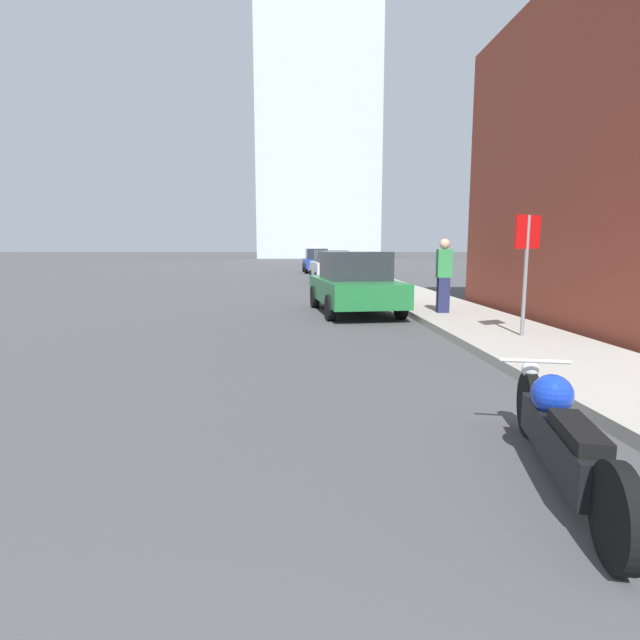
# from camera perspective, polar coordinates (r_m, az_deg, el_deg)

# --- Properties ---
(sidewalk) EXTENTS (2.35, 240.00, 0.15)m
(sidewalk) POSITION_cam_1_polar(r_m,az_deg,el_deg) (39.53, 2.77, 5.82)
(sidewalk) COLOR #9E998E
(sidewalk) RESTS_ON ground_plane
(distant_tower) EXTENTS (19.86, 19.86, 64.52)m
(distant_tower) POSITION_cam_1_polar(r_m,az_deg,el_deg) (95.21, -0.47, 26.97)
(distant_tower) COLOR silver
(distant_tower) RESTS_ON ground_plane
(motorcycle) EXTENTS (0.86, 2.59, 0.77)m
(motorcycle) POSITION_cam_1_polar(r_m,az_deg,el_deg) (4.28, 25.75, -11.61)
(motorcycle) COLOR black
(motorcycle) RESTS_ON ground_plane
(parked_car_green) EXTENTS (2.28, 4.52, 1.67)m
(parked_car_green) POSITION_cam_1_polar(r_m,az_deg,el_deg) (13.59, 3.93, 4.26)
(parked_car_green) COLOR #1E6B33
(parked_car_green) RESTS_ON ground_plane
(parked_car_white) EXTENTS (2.05, 4.26, 1.63)m
(parked_car_white) POSITION_cam_1_polar(r_m,az_deg,el_deg) (25.40, 1.24, 6.12)
(parked_car_white) COLOR silver
(parked_car_white) RESTS_ON ground_plane
(parked_car_blue) EXTENTS (1.92, 3.95, 1.69)m
(parked_car_blue) POSITION_cam_1_polar(r_m,az_deg,el_deg) (35.57, -0.42, 6.79)
(parked_car_blue) COLOR #1E3899
(parked_car_blue) RESTS_ON ground_plane
(stop_sign) EXTENTS (0.57, 0.26, 2.20)m
(stop_sign) POSITION_cam_1_polar(r_m,az_deg,el_deg) (9.88, 22.54, 6.96)
(stop_sign) COLOR slate
(stop_sign) RESTS_ON sidewalk
(pedestrian) EXTENTS (0.36, 0.26, 1.84)m
(pedestrian) POSITION_cam_1_polar(r_m,az_deg,el_deg) (12.85, 13.96, 5.09)
(pedestrian) COLOR #1E2347
(pedestrian) RESTS_ON sidewalk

